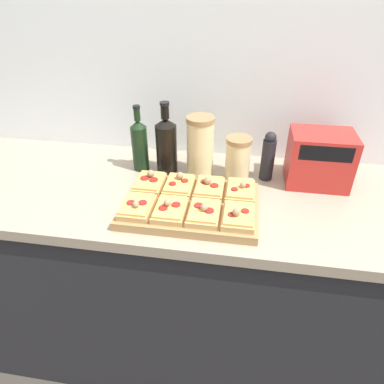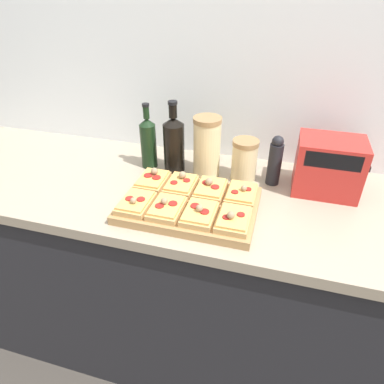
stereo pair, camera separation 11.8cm
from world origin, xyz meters
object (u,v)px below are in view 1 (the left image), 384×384
(grain_jar_short, at_px, (238,157))
(pepper_mill, at_px, (268,156))
(cutting_board, at_px, (191,205))
(grain_jar_tall, at_px, (200,146))
(toaster_oven, at_px, (319,159))
(olive_oil_bottle, at_px, (140,144))
(wine_bottle, at_px, (166,144))

(grain_jar_short, height_order, pepper_mill, pepper_mill)
(cutting_board, distance_m, grain_jar_tall, 0.27)
(grain_jar_short, relative_size, toaster_oven, 0.65)
(cutting_board, bearing_deg, grain_jar_short, 60.18)
(olive_oil_bottle, xyz_separation_m, toaster_oven, (0.70, -0.00, -0.01))
(wine_bottle, height_order, grain_jar_tall, wine_bottle)
(olive_oil_bottle, relative_size, wine_bottle, 0.93)
(pepper_mill, bearing_deg, cutting_board, -135.68)
(grain_jar_short, distance_m, toaster_oven, 0.30)
(cutting_board, height_order, wine_bottle, wine_bottle)
(cutting_board, distance_m, toaster_oven, 0.52)
(wine_bottle, distance_m, toaster_oven, 0.59)
(grain_jar_short, bearing_deg, pepper_mill, 0.00)
(wine_bottle, relative_size, grain_jar_short, 1.74)
(grain_jar_tall, height_order, pepper_mill, grain_jar_tall)
(cutting_board, bearing_deg, wine_bottle, 118.72)
(cutting_board, distance_m, grain_jar_short, 0.30)
(pepper_mill, distance_m, toaster_oven, 0.19)
(olive_oil_bottle, relative_size, toaster_oven, 1.07)
(grain_jar_tall, bearing_deg, cutting_board, -89.13)
(olive_oil_bottle, distance_m, toaster_oven, 0.70)
(cutting_board, xyz_separation_m, toaster_oven, (0.45, 0.25, 0.09))
(wine_bottle, distance_m, grain_jar_short, 0.29)
(wine_bottle, relative_size, toaster_oven, 1.14)
(wine_bottle, bearing_deg, grain_jar_tall, -0.00)
(pepper_mill, bearing_deg, toaster_oven, -0.26)
(grain_jar_short, bearing_deg, cutting_board, -119.82)
(grain_jar_short, distance_m, pepper_mill, 0.12)
(cutting_board, relative_size, grain_jar_short, 2.77)
(grain_jar_tall, relative_size, toaster_oven, 0.95)
(cutting_board, xyz_separation_m, olive_oil_bottle, (-0.25, 0.25, 0.10))
(wine_bottle, bearing_deg, olive_oil_bottle, 180.00)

